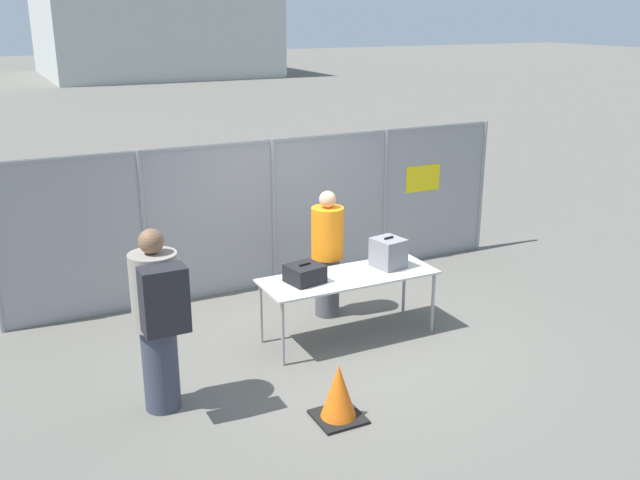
# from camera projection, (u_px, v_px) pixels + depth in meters

# --- Properties ---
(ground_plane) EXTENTS (120.00, 120.00, 0.00)m
(ground_plane) POSITION_uv_depth(u_px,v_px,m) (339.00, 337.00, 8.48)
(ground_plane) COLOR #605E56
(fence_section) EXTENTS (7.23, 0.07, 2.08)m
(fence_section) POSITION_uv_depth(u_px,v_px,m) (275.00, 210.00, 9.81)
(fence_section) COLOR gray
(fence_section) RESTS_ON ground_plane
(inspection_table) EXTENTS (2.08, 0.75, 0.78)m
(inspection_table) POSITION_uv_depth(u_px,v_px,m) (349.00, 280.00, 8.28)
(inspection_table) COLOR silver
(inspection_table) RESTS_ON ground_plane
(suitcase_black) EXTENTS (0.44, 0.42, 0.23)m
(suitcase_black) POSITION_uv_depth(u_px,v_px,m) (305.00, 274.00, 8.03)
(suitcase_black) COLOR black
(suitcase_black) RESTS_ON inspection_table
(suitcase_grey) EXTENTS (0.38, 0.41, 0.38)m
(suitcase_grey) POSITION_uv_depth(u_px,v_px,m) (388.00, 253.00, 8.49)
(suitcase_grey) COLOR slate
(suitcase_grey) RESTS_ON inspection_table
(traveler_hooded) EXTENTS (0.45, 0.70, 1.83)m
(traveler_hooded) POSITION_uv_depth(u_px,v_px,m) (158.00, 315.00, 6.63)
(traveler_hooded) COLOR #383D4C
(traveler_hooded) RESTS_ON ground_plane
(security_worker_near) EXTENTS (0.40, 0.40, 1.63)m
(security_worker_near) POSITION_uv_depth(u_px,v_px,m) (327.00, 252.00, 8.87)
(security_worker_near) COLOR #4C4C51
(security_worker_near) RESTS_ON ground_plane
(utility_trailer) EXTENTS (4.07, 2.16, 0.66)m
(utility_trailer) POSITION_uv_depth(u_px,v_px,m) (345.00, 200.00, 13.04)
(utility_trailer) COLOR silver
(utility_trailer) RESTS_ON ground_plane
(distant_hangar) EXTENTS (12.41, 11.41, 5.58)m
(distant_hangar) POSITION_uv_depth(u_px,v_px,m) (151.00, 26.00, 42.17)
(distant_hangar) COLOR #B2B7B2
(distant_hangar) RESTS_ON ground_plane
(traffic_cone) EXTENTS (0.45, 0.45, 0.57)m
(traffic_cone) POSITION_uv_depth(u_px,v_px,m) (339.00, 394.00, 6.72)
(traffic_cone) COLOR black
(traffic_cone) RESTS_ON ground_plane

